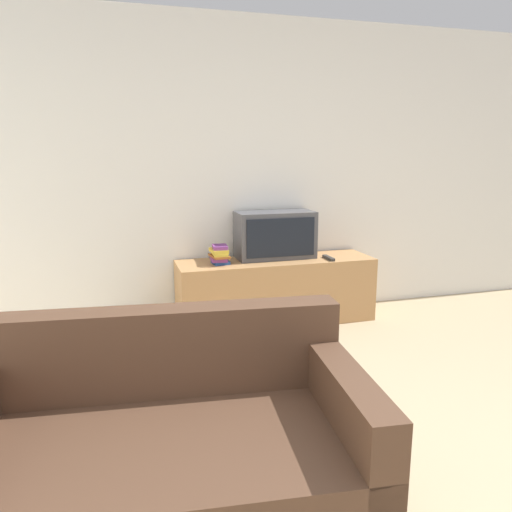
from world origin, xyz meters
TOP-DOWN VIEW (x-y plane):
  - wall_back at (0.00, 3.03)m, footprint 9.00×0.06m
  - tv_stand at (0.23, 2.74)m, footprint 1.71×0.48m
  - television at (0.25, 2.82)m, footprint 0.68×0.32m
  - couch at (-0.97, 0.56)m, footprint 1.69×1.04m
  - book_stack at (-0.27, 2.72)m, footprint 0.16×0.22m
  - remote_on_stand at (0.68, 2.62)m, footprint 0.04×0.19m

SIDE VIEW (x-z plane):
  - couch at x=-0.97m, z-range -0.13..0.67m
  - tv_stand at x=0.23m, z-range 0.00..0.56m
  - remote_on_stand at x=0.68m, z-range 0.56..0.58m
  - book_stack at x=-0.27m, z-range 0.56..0.72m
  - television at x=0.25m, z-range 0.56..0.97m
  - wall_back at x=0.00m, z-range 0.00..2.60m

